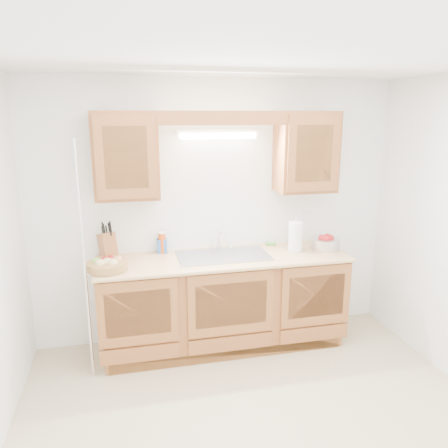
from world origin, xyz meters
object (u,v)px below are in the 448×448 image
object	(u,v)px
paper_towel	(295,237)
apple_bowl	(325,243)
knife_block	(108,246)
fruit_basket	(107,264)

from	to	relation	value
paper_towel	apple_bowl	world-z (taller)	paper_towel
knife_block	paper_towel	bearing A→B (deg)	-28.67
fruit_basket	paper_towel	world-z (taller)	paper_towel
paper_towel	apple_bowl	xyz separation A→B (m)	(0.30, -0.01, -0.08)
knife_block	paper_towel	distance (m)	1.74
paper_towel	fruit_basket	bearing A→B (deg)	-175.24
paper_towel	apple_bowl	bearing A→B (deg)	-1.77
knife_block	apple_bowl	bearing A→B (deg)	-28.26
fruit_basket	apple_bowl	distance (m)	2.05
fruit_basket	apple_bowl	world-z (taller)	apple_bowl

